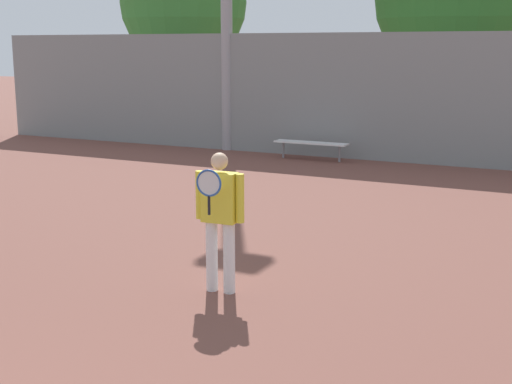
% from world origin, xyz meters
% --- Properties ---
extents(tennis_player, '(0.61, 0.41, 1.67)m').
position_xyz_m(tennis_player, '(0.26, 5.47, 0.96)').
color(tennis_player, silver).
rests_on(tennis_player, ground_plane).
extents(bench_courtside_far, '(1.94, 0.40, 0.46)m').
position_xyz_m(bench_courtside_far, '(-2.59, 15.26, 0.42)').
color(bench_courtside_far, white).
rests_on(bench_courtside_far, ground_plane).
extents(back_fence, '(26.57, 0.06, 3.21)m').
position_xyz_m(back_fence, '(0.00, 15.91, 1.61)').
color(back_fence, gray).
rests_on(back_fence, ground_plane).
extents(tree_green_broad, '(4.38, 4.38, 6.55)m').
position_xyz_m(tree_green_broad, '(-9.36, 20.03, 4.35)').
color(tree_green_broad, brown).
rests_on(tree_green_broad, ground_plane).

